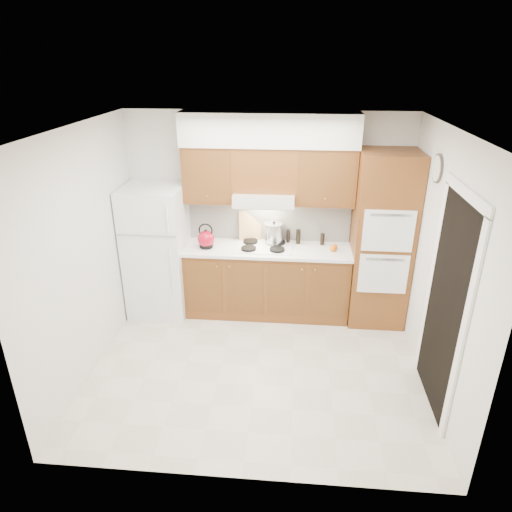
{
  "coord_description": "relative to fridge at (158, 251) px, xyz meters",
  "views": [
    {
      "loc": [
        0.36,
        -4.18,
        3.21
      ],
      "look_at": [
        -0.05,
        0.45,
        1.15
      ],
      "focal_mm": 32.0,
      "sensor_mm": 36.0,
      "label": 1
    }
  ],
  "objects": [
    {
      "name": "upper_cab_left",
      "position": [
        0.69,
        0.19,
        0.99
      ],
      "size": [
        0.63,
        0.33,
        0.7
      ],
      "primitive_type": "cube",
      "color": "brown",
      "rests_on": "wall_back"
    },
    {
      "name": "cooktop",
      "position": [
        1.38,
        0.07,
        0.09
      ],
      "size": [
        0.74,
        0.5,
        0.01
      ],
      "primitive_type": "cube",
      "color": "white",
      "rests_on": "countertop"
    },
    {
      "name": "upper_cab_right",
      "position": [
        2.12,
        0.19,
        0.99
      ],
      "size": [
        0.73,
        0.33,
        0.7
      ],
      "primitive_type": "cube",
      "color": "brown",
      "rests_on": "wall_back"
    },
    {
      "name": "soffit",
      "position": [
        1.43,
        0.18,
        1.54
      ],
      "size": [
        2.13,
        0.36,
        0.4
      ],
      "primitive_type": "cube",
      "color": "silver",
      "rests_on": "wall_back"
    },
    {
      "name": "range_hood",
      "position": [
        1.38,
        0.13,
        0.71
      ],
      "size": [
        0.75,
        0.45,
        0.15
      ],
      "primitive_type": "cube",
      "color": "silver",
      "rests_on": "wall_back"
    },
    {
      "name": "wall_right",
      "position": [
        3.21,
        -1.14,
        0.44
      ],
      "size": [
        0.02,
        3.0,
        2.6
      ],
      "primitive_type": "cube",
      "color": "silver",
      "rests_on": "floor"
    },
    {
      "name": "oven_cabinet",
      "position": [
        2.85,
        0.03,
        0.24
      ],
      "size": [
        0.7,
        0.65,
        2.2
      ],
      "primitive_type": "cube",
      "color": "brown",
      "rests_on": "floor"
    },
    {
      "name": "backsplash",
      "position": [
        1.43,
        0.34,
        0.36
      ],
      "size": [
        2.11,
        0.03,
        0.56
      ],
      "primitive_type": "cube",
      "color": "white",
      "rests_on": "countertop"
    },
    {
      "name": "stock_pot",
      "position": [
        1.5,
        0.2,
        0.23
      ],
      "size": [
        0.28,
        0.28,
        0.24
      ],
      "primitive_type": "cylinder",
      "rotation": [
        0.0,
        0.0,
        -0.2
      ],
      "color": "#BCBCC1",
      "rests_on": "cooktop"
    },
    {
      "name": "wall_clock",
      "position": [
        3.19,
        -0.59,
        1.29
      ],
      "size": [
        0.02,
        0.3,
        0.3
      ],
      "primitive_type": "cylinder",
      "rotation": [
        0.0,
        1.57,
        0.0
      ],
      "color": "#3F3833",
      "rests_on": "wall_right"
    },
    {
      "name": "fridge",
      "position": [
        0.0,
        0.0,
        0.0
      ],
      "size": [
        0.75,
        0.72,
        1.72
      ],
      "primitive_type": "cube",
      "color": "white",
      "rests_on": "floor"
    },
    {
      "name": "countertop",
      "position": [
        1.43,
        0.05,
        0.06
      ],
      "size": [
        2.13,
        0.62,
        0.04
      ],
      "primitive_type": "cube",
      "color": "white",
      "rests_on": "base_cabinets"
    },
    {
      "name": "ceiling",
      "position": [
        1.41,
        -1.14,
        1.74
      ],
      "size": [
        3.6,
        3.6,
        0.0
      ],
      "primitive_type": "plane",
      "color": "white",
      "rests_on": "wall_back"
    },
    {
      "name": "base_cabinets",
      "position": [
        1.43,
        0.06,
        -0.41
      ],
      "size": [
        2.11,
        0.6,
        0.9
      ],
      "primitive_type": "cube",
      "color": "brown",
      "rests_on": "floor"
    },
    {
      "name": "cutting_board",
      "position": [
        1.18,
        0.31,
        0.28
      ],
      "size": [
        0.3,
        0.15,
        0.38
      ],
      "primitive_type": "cube",
      "rotation": [
        -0.21,
        0.0,
        0.18
      ],
      "color": "tan",
      "rests_on": "countertop"
    },
    {
      "name": "condiment_b",
      "position": [
        1.82,
        0.23,
        0.18
      ],
      "size": [
        0.08,
        0.08,
        0.19
      ],
      "primitive_type": "cylinder",
      "rotation": [
        0.0,
        0.0,
        -0.35
      ],
      "color": "black",
      "rests_on": "countertop"
    },
    {
      "name": "wall_left",
      "position": [
        -0.4,
        -1.14,
        0.44
      ],
      "size": [
        0.02,
        3.0,
        2.6
      ],
      "primitive_type": "cube",
      "color": "silver",
      "rests_on": "floor"
    },
    {
      "name": "orange_far",
      "position": [
        2.28,
        0.07,
        0.12
      ],
      "size": [
        0.09,
        0.09,
        0.07
      ],
      "primitive_type": "sphere",
      "rotation": [
        0.0,
        0.0,
        -0.27
      ],
      "color": "orange",
      "rests_on": "countertop"
    },
    {
      "name": "orange_near",
      "position": [
        2.26,
        0.01,
        0.12
      ],
      "size": [
        0.09,
        0.09,
        0.08
      ],
      "primitive_type": "sphere",
      "rotation": [
        0.0,
        0.0,
        -0.19
      ],
      "color": "#E44F0C",
      "rests_on": "countertop"
    },
    {
      "name": "kettle",
      "position": [
        0.65,
        -0.01,
        0.2
      ],
      "size": [
        0.28,
        0.28,
        0.22
      ],
      "primitive_type": "sphere",
      "rotation": [
        0.0,
        0.0,
        0.36
      ],
      "color": "maroon",
      "rests_on": "countertop"
    },
    {
      "name": "condiment_c",
      "position": [
        2.13,
        0.22,
        0.16
      ],
      "size": [
        0.07,
        0.07,
        0.15
      ],
      "primitive_type": "cylinder",
      "rotation": [
        0.0,
        0.0,
        -0.42
      ],
      "color": "black",
      "rests_on": "countertop"
    },
    {
      "name": "floor",
      "position": [
        1.41,
        -1.14,
        -0.86
      ],
      "size": [
        3.6,
        3.6,
        0.0
      ],
      "primitive_type": "plane",
      "color": "beige",
      "rests_on": "ground"
    },
    {
      "name": "doorway",
      "position": [
        3.19,
        -1.49,
        0.19
      ],
      "size": [
        0.02,
        0.9,
        2.1
      ],
      "primitive_type": "cube",
      "color": "black",
      "rests_on": "floor"
    },
    {
      "name": "condiment_a",
      "position": [
        1.69,
        0.25,
        0.17
      ],
      "size": [
        0.05,
        0.05,
        0.18
      ],
      "primitive_type": "cylinder",
      "rotation": [
        0.0,
        0.0,
        0.09
      ],
      "color": "black",
      "rests_on": "countertop"
    },
    {
      "name": "upper_cab_over_hood",
      "position": [
        1.38,
        0.19,
        1.06
      ],
      "size": [
        0.75,
        0.33,
        0.55
      ],
      "primitive_type": "cube",
      "color": "brown",
      "rests_on": "range_hood"
    },
    {
      "name": "wall_back",
      "position": [
        1.41,
        0.36,
        0.44
      ],
      "size": [
        3.6,
        0.02,
        2.6
      ],
      "primitive_type": "cube",
      "color": "silver",
      "rests_on": "floor"
    }
  ]
}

